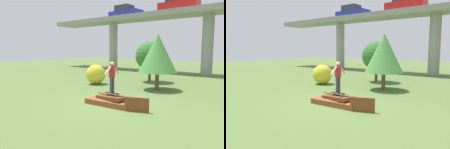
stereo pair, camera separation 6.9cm
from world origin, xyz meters
The scene contains 11 objects.
ground_plane centered at (0.00, 0.00, 0.00)m, with size 80.00×80.00×0.00m, color #567038.
scrap_pile centered at (0.00, -0.01, 0.17)m, with size 2.50×1.46×0.47m.
scrap_plank_loose centered at (1.62, -0.35, 0.31)m, with size 1.02×0.46×0.62m.
skateboard centered at (0.00, -0.03, 0.55)m, with size 0.84×0.20×0.09m.
skater centered at (0.00, -0.03, 1.42)m, with size 0.22×1.07×1.51m.
highway_overpass centered at (0.00, 14.99, 5.78)m, with size 44.00×3.52×6.73m.
car_on_overpass_left centered at (-3.04, 14.58, 7.35)m, with size 4.12×1.61×1.53m.
car_on_overpass_right centered at (-10.26, 15.10, 7.31)m, with size 4.30×1.77×1.44m.
tree_behind_left centered at (-2.28, 7.57, 2.10)m, with size 2.34×2.34×3.28m.
tree_behind_right centered at (-0.14, 4.79, 2.39)m, with size 2.49×2.49×3.65m.
bush_yellow_flowering centered at (-4.86, 3.93, 0.74)m, with size 1.48×1.48×1.48m.
Camera 2 is at (6.62, -7.97, 2.68)m, focal length 35.00 mm.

